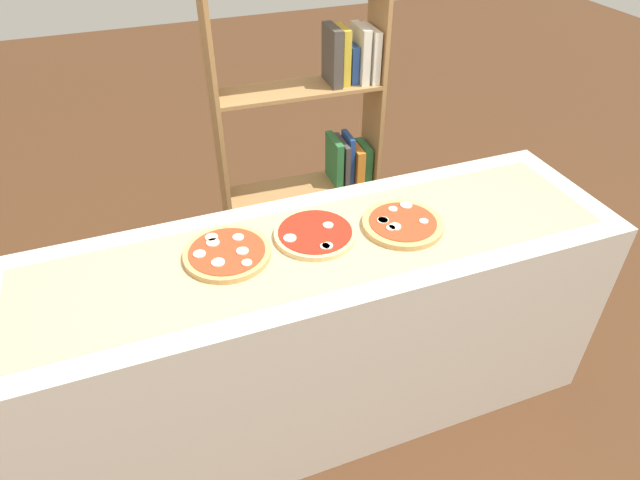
% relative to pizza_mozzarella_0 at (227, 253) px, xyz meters
% --- Properties ---
extents(ground_plane, '(12.00, 12.00, 0.00)m').
position_rel_pizza_mozzarella_0_xyz_m(ground_plane, '(0.32, -0.05, -0.90)').
color(ground_plane, '#4C2D19').
extents(counter, '(2.23, 0.65, 0.89)m').
position_rel_pizza_mozzarella_0_xyz_m(counter, '(0.32, -0.05, -0.46)').
color(counter, beige).
rests_on(counter, ground_plane).
extents(parchment_paper, '(2.06, 0.47, 0.00)m').
position_rel_pizza_mozzarella_0_xyz_m(parchment_paper, '(0.32, -0.05, -0.01)').
color(parchment_paper, tan).
rests_on(parchment_paper, counter).
extents(pizza_mozzarella_0, '(0.30, 0.30, 0.03)m').
position_rel_pizza_mozzarella_0_xyz_m(pizza_mozzarella_0, '(0.00, 0.00, 0.00)').
color(pizza_mozzarella_0, tan).
rests_on(pizza_mozzarella_0, parchment_paper).
extents(pizza_mozzarella_1, '(0.29, 0.29, 0.03)m').
position_rel_pizza_mozzarella_0_xyz_m(pizza_mozzarella_1, '(0.32, -0.00, -0.00)').
color(pizza_mozzarella_1, '#E5C17F').
rests_on(pizza_mozzarella_1, parchment_paper).
extents(pizza_mozzarella_2, '(0.30, 0.30, 0.03)m').
position_rel_pizza_mozzarella_0_xyz_m(pizza_mozzarella_2, '(0.64, -0.06, 0.00)').
color(pizza_mozzarella_2, tan).
rests_on(pizza_mozzarella_2, parchment_paper).
extents(bookshelf, '(0.81, 0.26, 1.62)m').
position_rel_pizza_mozzarella_0_xyz_m(bookshelf, '(0.65, 0.84, -0.09)').
color(bookshelf, '#A87A47').
rests_on(bookshelf, ground_plane).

